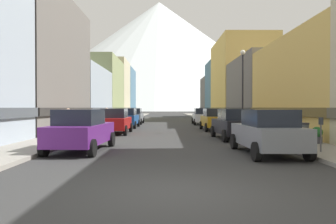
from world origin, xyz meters
name	(u,v)px	position (x,y,z in m)	size (l,w,h in m)	color
ground_plane	(175,192)	(0.00, 0.00, 0.00)	(400.00, 400.00, 0.00)	#333333
sidewalk_left	(120,121)	(-6.25, 35.00, 0.07)	(2.50, 100.00, 0.15)	gray
sidewalk_right	(214,121)	(6.25, 35.00, 0.07)	(2.50, 100.00, 0.15)	gray
storefront_left_1	(12,67)	(-11.98, 17.44, 4.97)	(9.26, 12.71, 10.27)	#66605B
storefront_left_2	(62,96)	(-12.32, 30.12, 3.15)	(9.93, 12.33, 6.54)	#99A5B2
storefront_left_3	(96,90)	(-11.10, 42.48, 4.57)	(7.50, 12.06, 9.47)	#8C9966
storefront_left_4	(112,90)	(-10.53, 53.59, 5.23)	(6.35, 9.75, 10.81)	beige
storefront_left_5	(119,93)	(-10.69, 64.72, 5.12)	(6.67, 12.00, 10.60)	slate
storefront_right_2	(274,93)	(11.57, 27.41, 3.49)	(8.44, 12.01, 7.25)	#66605B
storefront_right_3	(242,82)	(11.21, 40.57, 5.75)	(7.71, 13.30, 11.87)	#D8B259
storefront_right_4	(228,91)	(11.32, 51.34, 4.91)	(7.94, 8.13, 10.16)	slate
storefront_right_5	(219,98)	(11.06, 59.70, 3.91)	(7.42, 8.22, 8.11)	#66605B
car_left_0	(81,130)	(-3.80, 6.56, 0.90)	(2.25, 4.49, 1.78)	#591E72
car_left_1	(115,121)	(-3.80, 15.60, 0.90)	(2.06, 4.40, 1.78)	#9E1111
car_left_2	(127,118)	(-3.80, 22.28, 0.90)	(2.12, 4.43, 1.78)	#19478C
car_left_3	(134,116)	(-3.80, 28.91, 0.90)	(2.09, 4.41, 1.78)	slate
car_right_0	(267,132)	(3.80, 5.53, 0.90)	(2.13, 4.43, 1.78)	slate
car_right_1	(234,124)	(3.80, 11.56, 0.90)	(2.23, 4.47, 1.78)	black
car_right_2	(215,119)	(3.80, 18.87, 0.90)	(2.11, 4.42, 1.78)	#B28419
car_right_3	(202,116)	(3.80, 27.81, 0.90)	(2.14, 4.44, 1.78)	silver
parking_meter_near	(321,129)	(5.75, 5.19, 1.01)	(0.14, 0.10, 1.33)	#595960
trash_bin_right	(303,133)	(6.35, 8.18, 0.64)	(0.59, 0.59, 0.98)	#4C5156
potted_plant_0	(253,122)	(7.00, 19.07, 0.66)	(0.59, 0.59, 0.88)	gray
potted_plant_1	(317,135)	(7.00, 8.11, 0.55)	(0.52, 0.52, 0.79)	#4C4C51
pedestrian_0	(68,123)	(-6.25, 12.71, 0.92)	(0.36, 0.36, 1.67)	navy
pedestrian_1	(244,119)	(6.25, 19.18, 0.89)	(0.36, 0.36, 1.62)	brown
pedestrian_2	(107,117)	(-6.25, 25.57, 0.94)	(0.36, 0.36, 1.70)	#333338
streetlamp_right	(243,78)	(5.35, 15.93, 3.99)	(0.36, 0.36, 5.86)	black
mountain_backdrop	(159,56)	(-5.70, 260.00, 45.13)	(234.30, 234.30, 90.27)	silver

